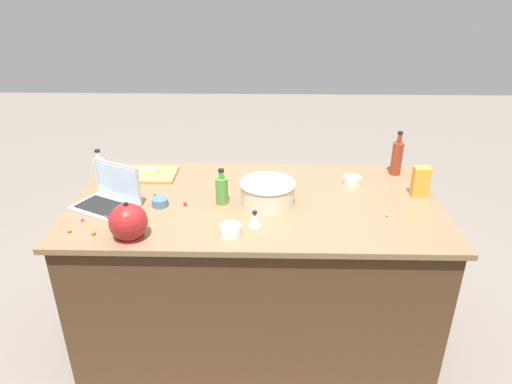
# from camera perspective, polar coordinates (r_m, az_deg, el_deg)

# --- Properties ---
(ground_plane) EXTENTS (12.00, 12.00, 0.00)m
(ground_plane) POSITION_cam_1_polar(r_m,az_deg,el_deg) (3.03, -0.00, -16.40)
(ground_plane) COLOR slate
(island_counter) EXTENTS (1.99, 1.03, 0.90)m
(island_counter) POSITION_cam_1_polar(r_m,az_deg,el_deg) (2.74, -0.00, -9.41)
(island_counter) COLOR #4C331E
(island_counter) RESTS_ON ground
(laptop) EXTENTS (0.38, 0.34, 0.22)m
(laptop) POSITION_cam_1_polar(r_m,az_deg,el_deg) (2.55, -17.72, -0.71)
(laptop) COLOR #B7B7BC
(laptop) RESTS_ON island_counter
(mixing_bowl_large) EXTENTS (0.30, 0.30, 0.13)m
(mixing_bowl_large) POSITION_cam_1_polar(r_m,az_deg,el_deg) (2.44, 1.44, -0.06)
(mixing_bowl_large) COLOR beige
(mixing_bowl_large) RESTS_ON island_counter
(bottle_soy) EXTENTS (0.07, 0.07, 0.27)m
(bottle_soy) POSITION_cam_1_polar(r_m,az_deg,el_deg) (2.92, 17.05, 4.12)
(bottle_soy) COLOR maroon
(bottle_soy) RESTS_ON island_counter
(bottle_vinegar) EXTENTS (0.06, 0.06, 0.23)m
(bottle_vinegar) POSITION_cam_1_polar(r_m,az_deg,el_deg) (2.78, -18.69, 2.36)
(bottle_vinegar) COLOR white
(bottle_vinegar) RESTS_ON island_counter
(bottle_olive) EXTENTS (0.07, 0.07, 0.20)m
(bottle_olive) POSITION_cam_1_polar(r_m,az_deg,el_deg) (2.45, -4.26, 0.29)
(bottle_olive) COLOR #4C8C38
(bottle_olive) RESTS_ON island_counter
(kettle) EXTENTS (0.21, 0.18, 0.20)m
(kettle) POSITION_cam_1_polar(r_m,az_deg,el_deg) (2.22, -15.55, -3.66)
(kettle) COLOR maroon
(kettle) RESTS_ON island_counter
(cutting_board) EXTENTS (0.29, 0.24, 0.02)m
(cutting_board) POSITION_cam_1_polar(r_m,az_deg,el_deg) (2.87, -12.69, 2.10)
(cutting_board) COLOR #AD7F4C
(cutting_board) RESTS_ON island_counter
(butter_stick_left) EXTENTS (0.11, 0.04, 0.04)m
(butter_stick_left) POSITION_cam_1_polar(r_m,az_deg,el_deg) (2.86, -13.11, 2.60)
(butter_stick_left) COLOR #F4E58C
(butter_stick_left) RESTS_ON cutting_board
(ramekin_small) EXTENTS (0.10, 0.10, 0.05)m
(ramekin_small) POSITION_cam_1_polar(r_m,az_deg,el_deg) (2.18, -3.18, -4.75)
(ramekin_small) COLOR white
(ramekin_small) RESTS_ON island_counter
(ramekin_medium) EXTENTS (0.10, 0.10, 0.05)m
(ramekin_medium) POSITION_cam_1_polar(r_m,az_deg,el_deg) (2.73, 11.81, 1.34)
(ramekin_medium) COLOR beige
(ramekin_medium) RESTS_ON island_counter
(ramekin_wide) EXTENTS (0.09, 0.09, 0.04)m
(ramekin_wide) POSITION_cam_1_polar(r_m,az_deg,el_deg) (2.49, -11.79, -1.24)
(ramekin_wide) COLOR slate
(ramekin_wide) RESTS_ON island_counter
(kitchen_timer) EXTENTS (0.07, 0.07, 0.08)m
(kitchen_timer) POSITION_cam_1_polar(r_m,az_deg,el_deg) (2.25, -0.16, -3.35)
(kitchen_timer) COLOR #B2B2B7
(kitchen_timer) RESTS_ON island_counter
(candy_bag) EXTENTS (0.09, 0.06, 0.17)m
(candy_bag) POSITION_cam_1_polar(r_m,az_deg,el_deg) (2.68, 19.71, 1.19)
(candy_bag) COLOR gold
(candy_bag) RESTS_ON island_counter
(candy_0) EXTENTS (0.02, 0.02, 0.02)m
(candy_0) POSITION_cam_1_polar(r_m,az_deg,el_deg) (2.54, -16.63, -1.60)
(candy_0) COLOR blue
(candy_0) RESTS_ON island_counter
(candy_1) EXTENTS (0.02, 0.02, 0.02)m
(candy_1) POSITION_cam_1_polar(r_m,az_deg,el_deg) (2.61, -12.42, -0.32)
(candy_1) COLOR green
(candy_1) RESTS_ON island_counter
(candy_2) EXTENTS (0.02, 0.02, 0.02)m
(candy_2) POSITION_cam_1_polar(r_m,az_deg,el_deg) (2.38, -22.12, -4.46)
(candy_2) COLOR orange
(candy_2) RESTS_ON island_counter
(candy_3) EXTENTS (0.02, 0.02, 0.02)m
(candy_3) POSITION_cam_1_polar(r_m,az_deg,el_deg) (2.48, -8.77, -1.44)
(candy_3) COLOR red
(candy_3) RESTS_ON island_counter
(candy_4) EXTENTS (0.02, 0.02, 0.02)m
(candy_4) POSITION_cam_1_polar(r_m,az_deg,el_deg) (2.44, 15.92, -2.75)
(candy_4) COLOR yellow
(candy_4) RESTS_ON island_counter
(candy_5) EXTENTS (0.02, 0.02, 0.02)m
(candy_5) POSITION_cam_1_polar(r_m,az_deg,el_deg) (2.32, -19.47, -4.79)
(candy_5) COLOR orange
(candy_5) RESTS_ON island_counter
(candy_6) EXTENTS (0.02, 0.02, 0.02)m
(candy_6) POSITION_cam_1_polar(r_m,az_deg,el_deg) (2.46, -20.70, -3.22)
(candy_6) COLOR #CC3399
(candy_6) RESTS_ON island_counter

